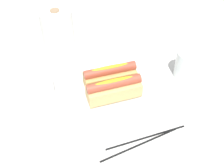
# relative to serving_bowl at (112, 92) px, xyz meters

# --- Properties ---
(ground_plane) EXTENTS (2.40, 2.40, 0.00)m
(ground_plane) POSITION_rel_serving_bowl_xyz_m (0.02, -0.01, -0.02)
(ground_plane) COLOR beige
(serving_bowl) EXTENTS (0.27, 0.27, 0.03)m
(serving_bowl) POSITION_rel_serving_bowl_xyz_m (0.00, 0.00, 0.00)
(serving_bowl) COLOR white
(serving_bowl) RESTS_ON ground_plane
(hotdog_front) EXTENTS (0.16, 0.07, 0.06)m
(hotdog_front) POSITION_rel_serving_bowl_xyz_m (-0.01, -0.03, 0.04)
(hotdog_front) COLOR #DBB270
(hotdog_front) RESTS_ON serving_bowl
(hotdog_back) EXTENTS (0.16, 0.07, 0.06)m
(hotdog_back) POSITION_rel_serving_bowl_xyz_m (0.01, 0.03, 0.04)
(hotdog_back) COLOR tan
(hotdog_back) RESTS_ON serving_bowl
(water_glass) EXTENTS (0.07, 0.07, 0.09)m
(water_glass) POSITION_rel_serving_bowl_xyz_m (0.24, -0.02, 0.02)
(water_glass) COLOR white
(water_glass) RESTS_ON ground_plane
(paper_towel_roll) EXTENTS (0.11, 0.11, 0.13)m
(paper_towel_roll) POSITION_rel_serving_bowl_xyz_m (-0.06, 0.31, 0.05)
(paper_towel_roll) COLOR white
(paper_towel_roll) RESTS_ON ground_plane
(napkin_box) EXTENTS (0.11, 0.05, 0.15)m
(napkin_box) POSITION_rel_serving_bowl_xyz_m (-0.21, 0.07, 0.06)
(napkin_box) COLOR white
(napkin_box) RESTS_ON ground_plane
(chopstick_near) EXTENTS (0.22, 0.03, 0.01)m
(chopstick_near) POSITION_rel_serving_bowl_xyz_m (0.02, -0.17, -0.01)
(chopstick_near) COLOR black
(chopstick_near) RESTS_ON ground_plane
(chopstick_far) EXTENTS (0.22, 0.01, 0.01)m
(chopstick_far) POSITION_rel_serving_bowl_xyz_m (-0.01, -0.18, -0.01)
(chopstick_far) COLOR black
(chopstick_far) RESTS_ON ground_plane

